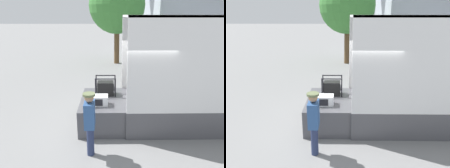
{
  "view_description": "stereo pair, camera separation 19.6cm",
  "coord_description": "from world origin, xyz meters",
  "views": [
    {
      "loc": [
        -0.47,
        -6.41,
        3.33
      ],
      "look_at": [
        -0.37,
        -0.2,
        1.36
      ],
      "focal_mm": 35.0,
      "sensor_mm": 36.0,
      "label": 1
    },
    {
      "loc": [
        -0.27,
        -6.41,
        3.33
      ],
      "look_at": [
        -0.37,
        -0.2,
        1.36
      ],
      "focal_mm": 35.0,
      "sensor_mm": 36.0,
      "label": 2
    }
  ],
  "objects": [
    {
      "name": "ground_plane",
      "position": [
        0.0,
        0.0,
        0.0
      ],
      "size": [
        160.0,
        160.0,
        0.0
      ],
      "primitive_type": "plane",
      "color": "gray"
    },
    {
      "name": "tailgate_deck",
      "position": [
        -0.67,
        0.0,
        0.4
      ],
      "size": [
        1.34,
        2.1,
        0.81
      ],
      "primitive_type": "cube",
      "color": "#4C4C51",
      "rests_on": "ground"
    },
    {
      "name": "microwave",
      "position": [
        -0.76,
        -0.49,
        0.95
      ],
      "size": [
        0.53,
        0.37,
        0.29
      ],
      "color": "white",
      "rests_on": "tailgate_deck"
    },
    {
      "name": "portable_generator",
      "position": [
        -0.55,
        0.37,
        1.04
      ],
      "size": [
        0.67,
        0.46,
        0.62
      ],
      "color": "black",
      "rests_on": "tailgate_deck"
    },
    {
      "name": "worker_person",
      "position": [
        -0.92,
        -1.73,
        0.99
      ],
      "size": [
        0.29,
        0.44,
        1.62
      ],
      "color": "navy",
      "rests_on": "ground"
    },
    {
      "name": "house_backdrop",
      "position": [
        8.36,
        14.67,
        4.13
      ],
      "size": [
        10.41,
        8.33,
        8.11
      ],
      "color": "#A8B2BC",
      "rests_on": "ground"
    },
    {
      "name": "street_tree",
      "position": [
        0.11,
        9.02,
        3.93
      ],
      "size": [
        3.77,
        3.77,
        5.83
      ],
      "color": "brown",
      "rests_on": "ground"
    }
  ]
}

